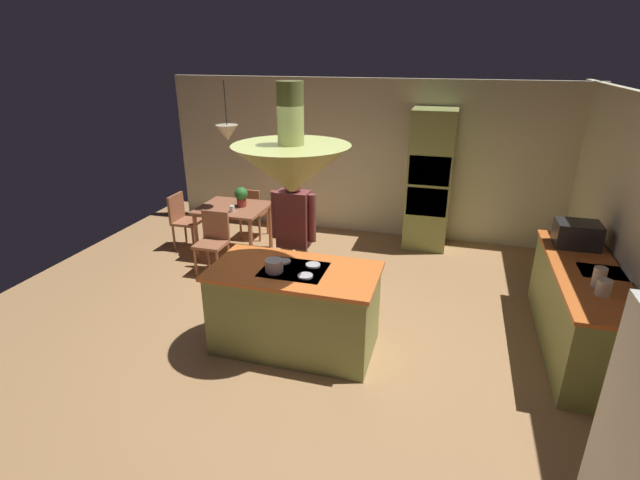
{
  "coord_description": "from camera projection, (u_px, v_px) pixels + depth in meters",
  "views": [
    {
      "loc": [
        1.43,
        -4.24,
        2.95
      ],
      "look_at": [
        0.1,
        0.4,
        1.0
      ],
      "focal_mm": 26.48,
      "sensor_mm": 36.0,
      "label": 1
    }
  ],
  "objects": [
    {
      "name": "potted_plant_on_table",
      "position": [
        241.0,
        196.0,
        7.05
      ],
      "size": [
        0.2,
        0.2,
        0.3
      ],
      "color": "#99382D",
      "rests_on": "dining_table"
    },
    {
      "name": "microwave_on_counter",
      "position": [
        577.0,
        234.0,
        5.25
      ],
      "size": [
        0.46,
        0.36,
        0.28
      ],
      "primitive_type": "cube",
      "color": "#232326",
      "rests_on": "counter_run_right"
    },
    {
      "name": "chair_by_back_wall",
      "position": [
        251.0,
        210.0,
        7.78
      ],
      "size": [
        0.4,
        0.4,
        0.87
      ],
      "rotation": [
        0.0,
        0.0,
        3.14
      ],
      "color": "#A05F40",
      "rests_on": "ground"
    },
    {
      "name": "oven_tower",
      "position": [
        429.0,
        181.0,
        7.28
      ],
      "size": [
        0.66,
        0.62,
        2.16
      ],
      "color": "#8C934C",
      "rests_on": "ground"
    },
    {
      "name": "wall_back",
      "position": [
        365.0,
        158.0,
        7.85
      ],
      "size": [
        6.8,
        0.1,
        2.55
      ],
      "primitive_type": "cube",
      "color": "beige",
      "rests_on": "ground"
    },
    {
      "name": "kitchen_island",
      "position": [
        295.0,
        308.0,
        4.9
      ],
      "size": [
        1.7,
        0.9,
        0.92
      ],
      "color": "#8C934C",
      "rests_on": "ground"
    },
    {
      "name": "counter_run_right",
      "position": [
        579.0,
        309.0,
        4.89
      ],
      "size": [
        0.73,
        2.21,
        0.9
      ],
      "color": "#8C934C",
      "rests_on": "ground"
    },
    {
      "name": "chair_facing_island",
      "position": [
        213.0,
        238.0,
        6.61
      ],
      "size": [
        0.4,
        0.4,
        0.87
      ],
      "color": "#A05F40",
      "rests_on": "ground"
    },
    {
      "name": "chair_at_corner",
      "position": [
        183.0,
        217.0,
        7.42
      ],
      "size": [
        0.4,
        0.4,
        0.87
      ],
      "rotation": [
        0.0,
        0.0,
        1.57
      ],
      "color": "#A05F40",
      "rests_on": "ground"
    },
    {
      "name": "canister_sugar",
      "position": [
        599.0,
        277.0,
        4.36
      ],
      "size": [
        0.12,
        0.12,
        0.19
      ],
      "primitive_type": "cylinder",
      "color": "silver",
      "rests_on": "counter_run_right"
    },
    {
      "name": "ground",
      "position": [
        301.0,
        335.0,
        5.25
      ],
      "size": [
        8.16,
        8.16,
        0.0
      ],
      "primitive_type": "plane",
      "color": "#AD7F51"
    },
    {
      "name": "pendant_light_over_table",
      "position": [
        227.0,
        133.0,
        6.69
      ],
      "size": [
        0.32,
        0.32,
        0.82
      ],
      "color": "beige"
    },
    {
      "name": "canister_flour",
      "position": [
        604.0,
        288.0,
        4.21
      ],
      "size": [
        0.13,
        0.13,
        0.15
      ],
      "primitive_type": "cylinder",
      "color": "silver",
      "rests_on": "counter_run_right"
    },
    {
      "name": "cup_on_table",
      "position": [
        232.0,
        209.0,
        6.86
      ],
      "size": [
        0.07,
        0.07,
        0.09
      ],
      "primitive_type": "cylinder",
      "color": "white",
      "rests_on": "dining_table"
    },
    {
      "name": "dining_table",
      "position": [
        233.0,
        213.0,
        7.14
      ],
      "size": [
        1.0,
        0.88,
        0.76
      ],
      "color": "#A05F40",
      "rests_on": "ground"
    },
    {
      "name": "person_at_island",
      "position": [
        294.0,
        234.0,
        5.41
      ],
      "size": [
        0.53,
        0.23,
        1.71
      ],
      "color": "tan",
      "rests_on": "ground"
    },
    {
      "name": "cooking_pot_on_cooktop",
      "position": [
        274.0,
        266.0,
        4.63
      ],
      "size": [
        0.18,
        0.18,
        0.12
      ],
      "primitive_type": "cylinder",
      "color": "#B2B2B7",
      "rests_on": "kitchen_island"
    },
    {
      "name": "range_hood",
      "position": [
        292.0,
        166.0,
        4.34
      ],
      "size": [
        1.1,
        1.1,
        1.0
      ],
      "color": "#8C934C"
    }
  ]
}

